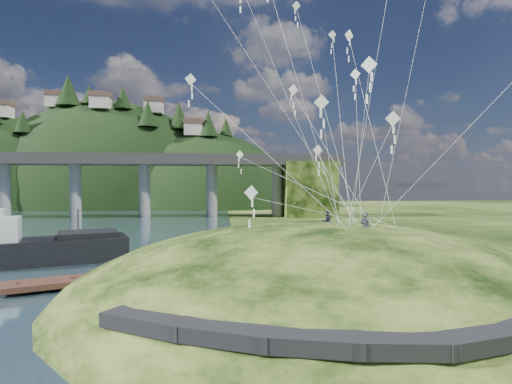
{
  "coord_description": "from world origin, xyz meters",
  "views": [
    {
      "loc": [
        1.41,
        -24.32,
        7.53
      ],
      "look_at": [
        4.0,
        6.0,
        7.0
      ],
      "focal_mm": 28.0,
      "sensor_mm": 36.0,
      "label": 1
    }
  ],
  "objects": [
    {
      "name": "ground",
      "position": [
        0.0,
        0.0,
        0.0
      ],
      "size": [
        320.0,
        320.0,
        0.0
      ],
      "primitive_type": "plane",
      "color": "black",
      "rests_on": "ground"
    },
    {
      "name": "grass_hill",
      "position": [
        8.0,
        2.0,
        -1.5
      ],
      "size": [
        36.0,
        32.0,
        13.0
      ],
      "color": "black",
      "rests_on": "ground"
    },
    {
      "name": "footpath",
      "position": [
        7.46,
        -9.74,
        2.08
      ],
      "size": [
        22.29,
        5.84,
        0.83
      ],
      "color": "black",
      "rests_on": "ground"
    },
    {
      "name": "bridge",
      "position": [
        -26.46,
        70.07,
        9.7
      ],
      "size": [
        160.0,
        11.0,
        15.0
      ],
      "color": "#2D2B2B",
      "rests_on": "ground"
    },
    {
      "name": "far_ridge",
      "position": [
        -43.58,
        122.17,
        -7.44
      ],
      "size": [
        153.0,
        70.0,
        94.5
      ],
      "color": "black",
      "rests_on": "ground"
    },
    {
      "name": "work_barge",
      "position": [
        -18.29,
        14.56,
        1.75
      ],
      "size": [
        20.55,
        12.2,
        6.97
      ],
      "color": "black",
      "rests_on": "ground"
    },
    {
      "name": "wooden_dock",
      "position": [
        -6.33,
        7.1,
        0.5
      ],
      "size": [
        15.78,
        8.58,
        1.15
      ],
      "color": "#341D15",
      "rests_on": "ground"
    },
    {
      "name": "kite_flyers",
      "position": [
        9.42,
        1.71,
        5.77
      ],
      "size": [
        2.55,
        3.32,
        1.78
      ],
      "color": "#23252F",
      "rests_on": "ground"
    },
    {
      "name": "kite_swarm",
      "position": [
        8.43,
        2.63,
        16.31
      ],
      "size": [
        19.05,
        16.58,
        21.77
      ],
      "color": "white",
      "rests_on": "ground"
    }
  ]
}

